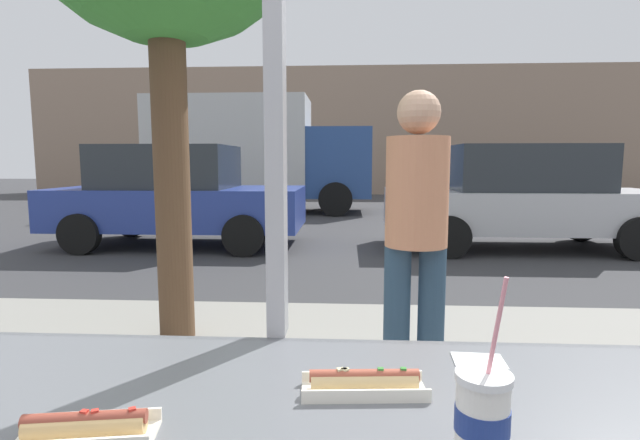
{
  "coord_description": "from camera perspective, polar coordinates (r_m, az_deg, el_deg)",
  "views": [
    {
      "loc": [
        0.19,
        -1.21,
        1.43
      ],
      "look_at": [
        -0.04,
        2.85,
        0.94
      ],
      "focal_mm": 26.97,
      "sensor_mm": 36.0,
      "label": 1
    }
  ],
  "objects": [
    {
      "name": "parked_car_silver",
      "position": [
        8.55,
        22.91,
        2.53
      ],
      "size": [
        4.39,
        1.94,
        1.7
      ],
      "color": "#BCBCC1",
      "rests_on": "ground"
    },
    {
      "name": "ground_plane",
      "position": [
        9.33,
        2.04,
        -1.91
      ],
      "size": [
        60.0,
        60.0,
        0.0
      ],
      "primitive_type": "plane",
      "color": "#38383A"
    },
    {
      "name": "sidewalk_strip",
      "position": [
        3.13,
        -0.63,
        -18.71
      ],
      "size": [
        16.0,
        2.8,
        0.16
      ],
      "primitive_type": "cube",
      "color": "gray",
      "rests_on": "ground"
    },
    {
      "name": "building_facade_far",
      "position": [
        21.84,
        2.79,
        10.43
      ],
      "size": [
        28.0,
        1.2,
        5.53
      ],
      "primitive_type": "cube",
      "color": "gray",
      "rests_on": "ground"
    },
    {
      "name": "parked_car_blue",
      "position": [
        8.56,
        -16.67,
        2.81
      ],
      "size": [
        4.15,
        2.0,
        1.7
      ],
      "color": "#283D93",
      "rests_on": "ground"
    },
    {
      "name": "soda_cup_right",
      "position": [
        0.85,
        18.69,
        -21.33
      ],
      "size": [
        0.09,
        0.09,
        0.31
      ],
      "color": "white",
      "rests_on": "window_counter"
    },
    {
      "name": "hotdog_tray_near",
      "position": [
        1.05,
        5.26,
        -18.63
      ],
      "size": [
        0.27,
        0.11,
        0.05
      ],
      "color": "silver",
      "rests_on": "window_counter"
    },
    {
      "name": "hotdog_tray_far",
      "position": [
        0.99,
        -26.03,
        -21.23
      ],
      "size": [
        0.25,
        0.13,
        0.05
      ],
      "color": "silver",
      "rests_on": "window_counter"
    },
    {
      "name": "napkin_wrapper",
      "position": [
        1.26,
        18.31,
        -15.58
      ],
      "size": [
        0.13,
        0.1,
        0.0
      ],
      "primitive_type": "cube",
      "rotation": [
        0.0,
        0.0,
        -0.06
      ],
      "color": "white",
      "rests_on": "window_counter"
    },
    {
      "name": "pedestrian",
      "position": [
        2.53,
        11.32,
        -0.94
      ],
      "size": [
        0.32,
        0.32,
        1.63
      ],
      "color": "#2B4359",
      "rests_on": "sidewalk_strip"
    },
    {
      "name": "box_truck",
      "position": [
        13.93,
        -7.76,
        8.0
      ],
      "size": [
        6.16,
        2.44,
        3.21
      ],
      "color": "beige",
      "rests_on": "ground"
    }
  ]
}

